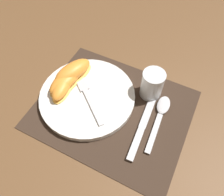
{
  "coord_description": "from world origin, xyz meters",
  "views": [
    {
      "loc": [
        0.13,
        -0.27,
        0.51
      ],
      "look_at": [
        -0.01,
        0.02,
        0.02
      ],
      "focal_mm": 35.0,
      "sensor_mm": 36.0,
      "label": 1
    }
  ],
  "objects_px": {
    "fork": "(86,92)",
    "citrus_wedge_0": "(73,72)",
    "plate": "(88,96)",
    "juice_glass": "(152,85)",
    "spoon": "(161,112)",
    "citrus_wedge_2": "(63,85)",
    "citrus_wedge_1": "(66,80)",
    "knife": "(144,122)"
  },
  "relations": [
    {
      "from": "spoon",
      "to": "knife",
      "type": "bearing_deg",
      "value": -121.7
    },
    {
      "from": "fork",
      "to": "citrus_wedge_0",
      "type": "relative_size",
      "value": 1.2
    },
    {
      "from": "spoon",
      "to": "citrus_wedge_2",
      "type": "xyz_separation_m",
      "value": [
        -0.27,
        -0.06,
        0.03
      ]
    },
    {
      "from": "juice_glass",
      "to": "citrus_wedge_1",
      "type": "relative_size",
      "value": 0.63
    },
    {
      "from": "citrus_wedge_0",
      "to": "plate",
      "type": "bearing_deg",
      "value": -28.16
    },
    {
      "from": "plate",
      "to": "citrus_wedge_2",
      "type": "bearing_deg",
      "value": -169.09
    },
    {
      "from": "citrus_wedge_2",
      "to": "juice_glass",
      "type": "bearing_deg",
      "value": 25.33
    },
    {
      "from": "fork",
      "to": "citrus_wedge_1",
      "type": "relative_size",
      "value": 1.22
    },
    {
      "from": "knife",
      "to": "citrus_wedge_1",
      "type": "height_order",
      "value": "citrus_wedge_1"
    },
    {
      "from": "juice_glass",
      "to": "spoon",
      "type": "bearing_deg",
      "value": -43.75
    },
    {
      "from": "spoon",
      "to": "citrus_wedge_1",
      "type": "relative_size",
      "value": 1.34
    },
    {
      "from": "spoon",
      "to": "citrus_wedge_0",
      "type": "height_order",
      "value": "citrus_wedge_0"
    },
    {
      "from": "plate",
      "to": "citrus_wedge_0",
      "type": "height_order",
      "value": "citrus_wedge_0"
    },
    {
      "from": "citrus_wedge_2",
      "to": "citrus_wedge_1",
      "type": "bearing_deg",
      "value": 93.14
    },
    {
      "from": "citrus_wedge_0",
      "to": "citrus_wedge_1",
      "type": "bearing_deg",
      "value": -96.25
    },
    {
      "from": "plate",
      "to": "juice_glass",
      "type": "bearing_deg",
      "value": 31.1
    },
    {
      "from": "juice_glass",
      "to": "citrus_wedge_1",
      "type": "xyz_separation_m",
      "value": [
        -0.22,
        -0.08,
        -0.01
      ]
    },
    {
      "from": "spoon",
      "to": "fork",
      "type": "distance_m",
      "value": 0.21
    },
    {
      "from": "fork",
      "to": "plate",
      "type": "bearing_deg",
      "value": -14.52
    },
    {
      "from": "fork",
      "to": "citrus_wedge_2",
      "type": "relative_size",
      "value": 1.35
    },
    {
      "from": "plate",
      "to": "citrus_wedge_0",
      "type": "xyz_separation_m",
      "value": [
        -0.07,
        0.04,
        0.03
      ]
    },
    {
      "from": "plate",
      "to": "spoon",
      "type": "xyz_separation_m",
      "value": [
        0.2,
        0.04,
        -0.0
      ]
    },
    {
      "from": "plate",
      "to": "citrus_wedge_1",
      "type": "distance_m",
      "value": 0.07
    },
    {
      "from": "plate",
      "to": "spoon",
      "type": "bearing_deg",
      "value": 12.2
    },
    {
      "from": "plate",
      "to": "citrus_wedge_0",
      "type": "distance_m",
      "value": 0.08
    },
    {
      "from": "plate",
      "to": "citrus_wedge_0",
      "type": "bearing_deg",
      "value": 151.84
    },
    {
      "from": "citrus_wedge_2",
      "to": "knife",
      "type": "bearing_deg",
      "value": 2.06
    },
    {
      "from": "citrus_wedge_0",
      "to": "citrus_wedge_1",
      "type": "xyz_separation_m",
      "value": [
        -0.0,
        -0.03,
        -0.0
      ]
    },
    {
      "from": "knife",
      "to": "spoon",
      "type": "bearing_deg",
      "value": 58.3
    },
    {
      "from": "plate",
      "to": "citrus_wedge_1",
      "type": "relative_size",
      "value": 2.0
    },
    {
      "from": "knife",
      "to": "juice_glass",
      "type": "bearing_deg",
      "value": 101.8
    },
    {
      "from": "spoon",
      "to": "citrus_wedge_2",
      "type": "bearing_deg",
      "value": -168.13
    },
    {
      "from": "knife",
      "to": "citrus_wedge_1",
      "type": "xyz_separation_m",
      "value": [
        -0.24,
        0.01,
        0.03
      ]
    },
    {
      "from": "plate",
      "to": "spoon",
      "type": "relative_size",
      "value": 1.49
    },
    {
      "from": "knife",
      "to": "citrus_wedge_0",
      "type": "relative_size",
      "value": 1.73
    },
    {
      "from": "fork",
      "to": "citrus_wedge_0",
      "type": "bearing_deg",
      "value": 150.96
    },
    {
      "from": "knife",
      "to": "citrus_wedge_2",
      "type": "height_order",
      "value": "citrus_wedge_2"
    },
    {
      "from": "fork",
      "to": "citrus_wedge_1",
      "type": "bearing_deg",
      "value": 175.98
    },
    {
      "from": "juice_glass",
      "to": "fork",
      "type": "height_order",
      "value": "juice_glass"
    },
    {
      "from": "knife",
      "to": "citrus_wedge_0",
      "type": "xyz_separation_m",
      "value": [
        -0.24,
        0.04,
        0.03
      ]
    },
    {
      "from": "spoon",
      "to": "citrus_wedge_1",
      "type": "height_order",
      "value": "citrus_wedge_1"
    },
    {
      "from": "plate",
      "to": "citrus_wedge_1",
      "type": "bearing_deg",
      "value": 175.29
    }
  ]
}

